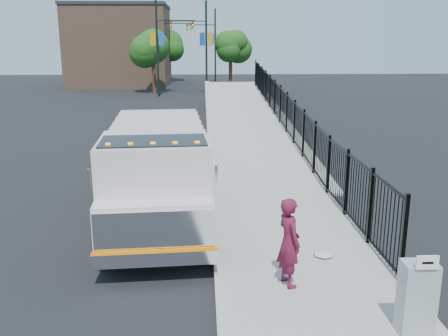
{
  "coord_description": "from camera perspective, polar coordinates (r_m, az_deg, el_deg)",
  "views": [
    {
      "loc": [
        -0.35,
        -10.91,
        4.83
      ],
      "look_at": [
        0.2,
        2.0,
        1.48
      ],
      "focal_mm": 40.0,
      "sensor_mm": 36.0,
      "label": 1
    }
  ],
  "objects": [
    {
      "name": "sidewalk",
      "position": [
        10.37,
        10.8,
        -13.14
      ],
      "size": [
        3.55,
        12.0,
        0.12
      ],
      "primitive_type": "cube",
      "color": "#9E998E",
      "rests_on": "ground"
    },
    {
      "name": "worker",
      "position": [
        9.85,
        7.43,
        -8.4
      ],
      "size": [
        0.61,
        0.75,
        1.79
      ],
      "primitive_type": "imported",
      "rotation": [
        0.0,
        0.0,
        1.89
      ],
      "color": "maroon",
      "rests_on": "sidewalk"
    },
    {
      "name": "light_pole_0",
      "position": [
        43.57,
        -7.24,
        13.83
      ],
      "size": [
        3.77,
        0.22,
        8.0
      ],
      "color": "black",
      "rests_on": "ground"
    },
    {
      "name": "arrow_sign",
      "position": [
        8.46,
        22.22,
        -9.95
      ],
      "size": [
        0.35,
        0.04,
        0.22
      ],
      "primitive_type": "cube",
      "color": "white",
      "rests_on": "utility_cabinet"
    },
    {
      "name": "ground",
      "position": [
        11.94,
        -0.57,
        -9.31
      ],
      "size": [
        120.0,
        120.0,
        0.0
      ],
      "primitive_type": "plane",
      "color": "black",
      "rests_on": "ground"
    },
    {
      "name": "light_pole_3",
      "position": [
        56.45,
        -1.33,
        14.08
      ],
      "size": [
        3.78,
        0.22,
        8.0
      ],
      "color": "black",
      "rests_on": "ground"
    },
    {
      "name": "ramp",
      "position": [
        27.46,
        2.76,
        4.41
      ],
      "size": [
        3.95,
        24.06,
        3.19
      ],
      "primitive_type": "cube",
      "rotation": [
        0.06,
        0.0,
        0.0
      ],
      "color": "#9E998E",
      "rests_on": "ground"
    },
    {
      "name": "building",
      "position": [
        55.6,
        -11.73,
        13.41
      ],
      "size": [
        10.0,
        10.0,
        8.0
      ],
      "primitive_type": "cube",
      "color": "#8C664C",
      "rests_on": "ground"
    },
    {
      "name": "debris",
      "position": [
        11.51,
        11.31,
        -9.61
      ],
      "size": [
        0.44,
        0.44,
        0.11
      ],
      "primitive_type": "ellipsoid",
      "color": "silver",
      "rests_on": "sidewalk"
    },
    {
      "name": "truck",
      "position": [
        13.49,
        -7.64,
        0.23
      ],
      "size": [
        3.07,
        8.07,
        2.71
      ],
      "rotation": [
        0.0,
        0.0,
        0.07
      ],
      "color": "black",
      "rests_on": "ground"
    },
    {
      "name": "tree_2",
      "position": [
        59.33,
        -6.29,
        13.65
      ],
      "size": [
        3.22,
        3.22,
        5.61
      ],
      "color": "#382314",
      "rests_on": "ground"
    },
    {
      "name": "curb",
      "position": [
        10.11,
        -0.18,
        -13.49
      ],
      "size": [
        0.3,
        12.0,
        0.16
      ],
      "primitive_type": "cube",
      "color": "#ADAAA3",
      "rests_on": "ground"
    },
    {
      "name": "tree_1",
      "position": [
        50.06,
        0.75,
        13.54
      ],
      "size": [
        2.53,
        2.53,
        5.26
      ],
      "color": "#382314",
      "rests_on": "ground"
    },
    {
      "name": "tree_0",
      "position": [
        45.92,
        -8.1,
        13.34
      ],
      "size": [
        3.1,
        3.1,
        5.55
      ],
      "color": "#382314",
      "rests_on": "ground"
    },
    {
      "name": "iron_fence",
      "position": [
        23.58,
        7.13,
        4.84
      ],
      "size": [
        0.1,
        28.0,
        1.8
      ],
      "primitive_type": "cube",
      "color": "black",
      "rests_on": "ground"
    },
    {
      "name": "light_pole_1",
      "position": [
        44.71,
        -2.44,
        13.95
      ],
      "size": [
        3.77,
        0.22,
        8.0
      ],
      "color": "black",
      "rests_on": "ground"
    },
    {
      "name": "utility_cabinet",
      "position": [
        8.95,
        21.17,
        -13.69
      ],
      "size": [
        0.55,
        0.4,
        1.25
      ],
      "primitive_type": "cube",
      "color": "gray",
      "rests_on": "sidewalk"
    },
    {
      "name": "light_pole_2",
      "position": [
        51.67,
        -6.92,
        13.94
      ],
      "size": [
        3.77,
        0.22,
        8.0
      ],
      "color": "black",
      "rests_on": "ground"
    }
  ]
}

